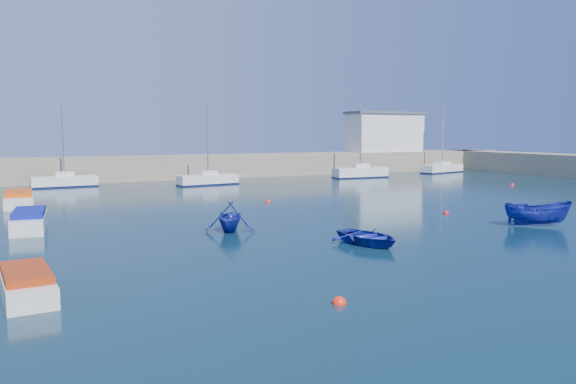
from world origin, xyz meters
name	(u,v)px	position (x,y,z in m)	size (l,w,h in m)	color
ground	(438,271)	(0.00, 0.00, 0.00)	(220.00, 220.00, 0.00)	#0C2635
back_wall	(161,167)	(0.00, 46.00, 1.30)	(96.00, 4.50, 2.60)	gray
right_arm	(545,164)	(44.00, 32.00, 1.30)	(4.50, 32.00, 2.60)	gray
harbor_office	(385,133)	(30.00, 46.00, 5.10)	(10.00, 4.00, 5.00)	silver
sailboat_5	(64,181)	(-10.44, 40.90, 0.58)	(6.05, 2.09, 7.88)	silver
sailboat_6	(208,179)	(2.60, 37.12, 0.56)	(6.24, 2.52, 7.98)	silver
sailboat_7	(360,172)	(21.07, 38.01, 0.65)	(6.51, 2.06, 8.57)	silver
sailboat_8	(442,168)	(35.04, 40.29, 0.58)	(6.96, 3.47, 8.75)	silver
motorboat_0	(26,283)	(-14.17, 3.05, 0.43)	(1.76, 4.19, 0.91)	silver
motorboat_1	(29,221)	(-13.87, 16.40, 0.53)	(1.98, 4.70, 1.12)	silver
motorboat_2	(19,199)	(-14.37, 27.61, 0.51)	(1.92, 5.26, 1.08)	silver
dinghy_center	(368,237)	(0.37, 5.31, 0.36)	(2.50, 3.50, 0.72)	navy
dinghy_left	(230,217)	(-4.26, 11.48, 0.79)	(2.57, 2.98, 1.57)	navy
dinghy_right	(538,214)	(11.79, 5.54, 0.71)	(1.38, 3.66, 1.41)	navy
buoy_0	(339,304)	(-5.50, -1.92, 0.00)	(0.46, 0.46, 0.46)	#FF250D
buoy_1	(446,214)	(10.55, 11.57, 0.00)	(0.40, 0.40, 0.40)	red
buoy_3	(268,202)	(2.62, 22.23, 0.00)	(0.38, 0.38, 0.38)	#FF250D
buoy_4	(512,185)	(29.62, 23.82, 0.00)	(0.44, 0.44, 0.44)	red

